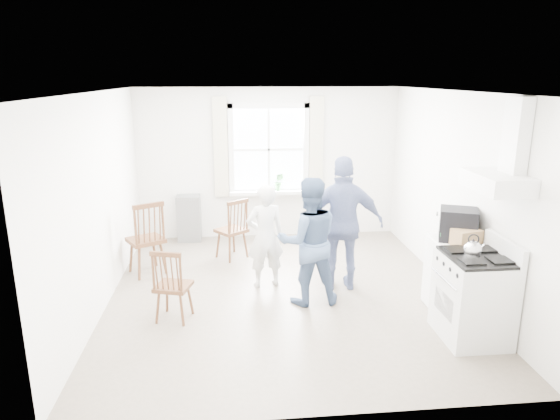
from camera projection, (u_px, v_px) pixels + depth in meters
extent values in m
cube|color=#7A6D5E|center=(284.00, 293.00, 6.61)|extent=(4.62, 5.12, 0.02)
cube|color=silver|center=(269.00, 163.00, 8.69)|extent=(4.62, 0.04, 2.64)
cube|color=silver|center=(319.00, 274.00, 3.85)|extent=(4.62, 0.04, 2.64)
cube|color=silver|center=(98.00, 202.00, 6.05)|extent=(0.04, 5.12, 2.64)
cube|color=silver|center=(457.00, 193.00, 6.49)|extent=(0.04, 5.12, 2.64)
cube|color=white|center=(284.00, 91.00, 5.93)|extent=(4.62, 5.12, 0.02)
cube|color=white|center=(269.00, 149.00, 8.59)|extent=(1.20, 0.02, 1.40)
cube|color=white|center=(269.00, 106.00, 8.37)|extent=(1.38, 0.09, 0.09)
cube|color=white|center=(269.00, 192.00, 8.76)|extent=(1.38, 0.09, 0.09)
cube|color=white|center=(231.00, 150.00, 8.50)|extent=(0.09, 0.09, 1.58)
cube|color=white|center=(306.00, 149.00, 8.62)|extent=(0.09, 0.09, 1.58)
cube|color=white|center=(269.00, 192.00, 8.68)|extent=(1.38, 0.24, 0.06)
cube|color=beige|center=(221.00, 148.00, 8.46)|extent=(0.24, 0.05, 1.70)
cube|color=beige|center=(316.00, 146.00, 8.61)|extent=(0.24, 0.05, 1.70)
cube|color=white|center=(496.00, 182.00, 5.05)|extent=(0.45, 0.76, 0.18)
cube|color=white|center=(516.00, 135.00, 4.94)|extent=(0.14, 0.30, 0.76)
cube|color=slate|center=(189.00, 218.00, 8.61)|extent=(0.40, 0.30, 0.80)
cube|color=silver|center=(473.00, 298.00, 5.38)|extent=(0.65, 0.76, 0.92)
cube|color=black|center=(477.00, 257.00, 5.25)|extent=(0.61, 0.72, 0.03)
cube|color=silver|center=(505.00, 248.00, 5.26)|extent=(0.06, 0.76, 0.20)
cylinder|color=silver|center=(444.00, 279.00, 5.28)|extent=(0.02, 0.61, 0.02)
sphere|color=silver|center=(473.00, 249.00, 5.16)|extent=(0.18, 0.18, 0.18)
cylinder|color=silver|center=(472.00, 254.00, 5.18)|extent=(0.16, 0.16, 0.04)
torus|color=black|center=(474.00, 239.00, 5.13)|extent=(0.12, 0.04, 0.12)
cube|color=white|center=(452.00, 274.00, 6.06)|extent=(0.50, 0.55, 0.90)
cube|color=black|center=(457.00, 232.00, 5.90)|extent=(0.53, 0.51, 0.20)
cube|color=black|center=(459.00, 216.00, 5.85)|extent=(0.53, 0.51, 0.18)
cube|color=#99764A|center=(466.00, 238.00, 5.68)|extent=(0.34, 0.28, 0.19)
cube|color=#492A17|center=(231.00, 231.00, 7.78)|extent=(0.57, 0.56, 0.05)
cube|color=#492A17|center=(238.00, 216.00, 7.59)|extent=(0.35, 0.29, 0.53)
cylinder|color=#492A17|center=(232.00, 245.00, 7.84)|extent=(0.04, 0.04, 0.42)
cube|color=#492A17|center=(173.00, 286.00, 5.80)|extent=(0.47, 0.46, 0.05)
cube|color=#492A17|center=(166.00, 272.00, 5.58)|extent=(0.37, 0.15, 0.49)
cylinder|color=#492A17|center=(174.00, 303.00, 5.86)|extent=(0.03, 0.03, 0.39)
cube|color=#492A17|center=(146.00, 240.00, 7.15)|extent=(0.62, 0.62, 0.06)
cube|color=#492A17|center=(150.00, 223.00, 6.92)|extent=(0.42, 0.28, 0.60)
cylinder|color=#492A17|center=(147.00, 257.00, 7.22)|extent=(0.04, 0.04, 0.48)
imported|color=silver|center=(265.00, 236.00, 6.66)|extent=(0.61, 0.61, 1.41)
imported|color=#455C81|center=(309.00, 241.00, 6.15)|extent=(0.83, 0.83, 1.61)
imported|color=navy|center=(343.00, 224.00, 6.55)|extent=(1.14, 1.14, 1.80)
imported|color=#377C37|center=(279.00, 182.00, 8.63)|extent=(0.22, 0.22, 0.31)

